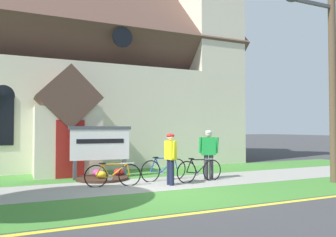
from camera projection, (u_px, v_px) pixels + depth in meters
The scene contains 16 objects.
ground at pixel (124, 175), 12.72m from camera, with size 140.00×140.00×0.00m, color #3D3D3F.
sidewalk_slab at pixel (157, 184), 10.63m from camera, with size 32.00×2.53×0.01m, color #99968E.
grass_verge at pixel (193, 198), 8.41m from camera, with size 32.00×2.35×0.01m, color #427F33.
church_lawn at pixel (131, 173), 13.03m from camera, with size 24.00×2.74×0.01m, color #427F33.
curb_paint_stripe at pixel (221, 210), 7.20m from camera, with size 28.00×0.16×0.01m, color yellow.
church_building at pixel (102, 80), 19.18m from camera, with size 13.79×12.58×13.20m.
church_sign at pixel (100, 144), 11.80m from camera, with size 2.23×0.24×1.87m.
flower_bed at pixel (103, 177), 11.49m from camera, with size 1.81×1.81×0.34m.
bicycle_white at pixel (199, 170), 11.05m from camera, with size 1.75×0.12×0.83m.
bicycle_green at pixel (164, 169), 11.28m from camera, with size 1.81×0.31×0.85m.
bicycle_orange at pixel (113, 175), 10.10m from camera, with size 1.72×0.31×0.77m.
cyclist_in_blue_jersey at pixel (209, 150), 11.51m from camera, with size 0.60×0.45×1.74m.
cyclist_in_yellow_jersey at pixel (170, 155), 10.36m from camera, with size 0.28×0.71×1.64m.
utility_pole at pixel (330, 45), 11.00m from camera, with size 3.12×0.28×8.29m.
roadside_conifer at pixel (185, 86), 22.12m from camera, with size 3.58×3.58×6.97m.
distant_hill at pixel (58, 135), 87.86m from camera, with size 86.00×45.88×16.54m, color #847A5B.
Camera 1 is at (-3.71, -8.35, 1.79)m, focal length 35.12 mm.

